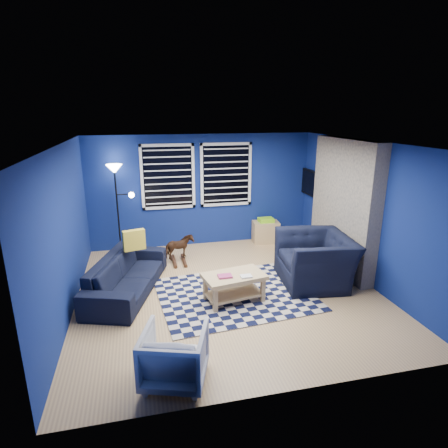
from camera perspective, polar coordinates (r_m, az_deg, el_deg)
The scene contains 18 objects.
floor at distance 6.56m, azimuth 0.61°, elevation -10.15°, with size 5.00×5.00×0.00m, color tan.
ceiling at distance 5.86m, azimuth 0.69°, elevation 12.19°, with size 5.00×5.00×0.00m, color white.
wall_back at distance 8.47m, azimuth -3.37°, elevation 5.07°, with size 5.00×5.00×0.00m, color navy.
wall_left at distance 6.03m, azimuth -23.10°, elevation -1.17°, with size 5.00×5.00×0.00m, color navy.
wall_right at distance 7.09m, azimuth 20.69°, elevation 1.66°, with size 5.00×5.00×0.00m, color navy.
fireplace at distance 7.44m, azimuth 17.65°, elevation 2.20°, with size 0.65×2.00×2.50m.
window_left at distance 8.27m, azimuth -8.53°, elevation 7.10°, with size 1.17×0.06×1.42m.
window_right at distance 8.47m, azimuth 0.33°, elevation 7.52°, with size 1.17×0.06×1.42m.
tv at distance 8.72m, azimuth 13.33°, elevation 6.00°, with size 0.07×1.00×0.58m.
rug at distance 6.43m, azimuth 1.66°, elevation -10.63°, with size 2.50×2.00×0.02m, color black.
sofa at distance 6.60m, azimuth -14.56°, elevation -7.51°, with size 0.84×2.14×0.63m, color black.
armchair_big at distance 6.90m, azimuth 13.74°, elevation -5.26°, with size 1.17×1.34×0.87m, color black.
armchair_bent at distance 4.52m, azimuth -7.54°, elevation -19.23°, with size 0.70×0.72×0.66m, color gray.
rocking_horse at distance 7.63m, azimuth -6.93°, elevation -3.58°, with size 0.61×0.28×0.51m, color #422615.
coffee_table at distance 6.09m, azimuth 1.52°, elevation -8.83°, with size 1.06×0.73×0.49m.
cabinet at distance 8.85m, azimuth 6.35°, elevation -1.13°, with size 0.63×0.46×0.59m.
floor_lamp at distance 8.05m, azimuth -16.08°, elevation 6.25°, with size 0.53×0.32×1.93m.
throw_pillow at distance 6.75m, azimuth -13.55°, elevation -2.40°, with size 0.38×0.11×0.36m, color gold.
Camera 1 is at (-1.39, -5.67, 2.98)m, focal length 30.00 mm.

